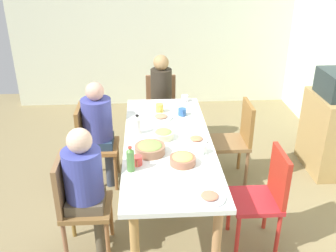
{
  "coord_description": "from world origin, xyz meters",
  "views": [
    {
      "loc": [
        3.1,
        -0.19,
        2.39
      ],
      "look_at": [
        0.0,
        0.0,
        0.91
      ],
      "focal_mm": 40.72,
      "sensor_mm": 36.0,
      "label": 1
    }
  ],
  "objects": [
    {
      "name": "person_0",
      "position": [
        -1.33,
        0.0,
        0.71
      ],
      "size": [
        0.3,
        0.3,
        1.21
      ],
      "color": "brown",
      "rests_on": "ground_plane"
    },
    {
      "name": "chair_0",
      "position": [
        -1.43,
        0.0,
        0.51
      ],
      "size": [
        0.4,
        0.4,
        0.9
      ],
      "color": "olive",
      "rests_on": "ground_plane"
    },
    {
      "name": "chair_1",
      "position": [
        -0.52,
        -0.78,
        0.51
      ],
      "size": [
        0.4,
        0.4,
        0.9
      ],
      "color": "#946232",
      "rests_on": "ground_plane"
    },
    {
      "name": "bottle_0",
      "position": [
        0.49,
        -0.33,
        0.86
      ],
      "size": [
        0.06,
        0.06,
        0.22
      ],
      "color": "#51833F",
      "rests_on": "dining_table"
    },
    {
      "name": "chair_4",
      "position": [
        -0.52,
        0.78,
        0.51
      ],
      "size": [
        0.4,
        0.4,
        0.9
      ],
      "color": "olive",
      "rests_on": "ground_plane"
    },
    {
      "name": "wall_left",
      "position": [
        -2.9,
        0.0,
        1.3
      ],
      "size": [
        0.12,
        4.49,
        2.6
      ],
      "primitive_type": "cube",
      "color": "silver",
      "rests_on": "ground_plane"
    },
    {
      "name": "plate_1",
      "position": [
        -0.5,
        -0.04,
        0.78
      ],
      "size": [
        0.23,
        0.23,
        0.04
      ],
      "color": "silver",
      "rests_on": "dining_table"
    },
    {
      "name": "cup_1",
      "position": [
        0.41,
        -0.28,
        0.8
      ],
      "size": [
        0.12,
        0.08,
        0.07
      ],
      "color": "#CF433C",
      "rests_on": "dining_table"
    },
    {
      "name": "bottle_1",
      "position": [
        -0.17,
        -0.28,
        0.85
      ],
      "size": [
        0.06,
        0.06,
        0.19
      ],
      "color": "silver",
      "rests_on": "dining_table"
    },
    {
      "name": "plate_0",
      "position": [
        0.9,
        0.24,
        0.78
      ],
      "size": [
        0.23,
        0.23,
        0.04
      ],
      "color": "white",
      "rests_on": "dining_table"
    },
    {
      "name": "bowl_2",
      "position": [
        0.22,
        -0.17,
        0.81
      ],
      "size": [
        0.26,
        0.26,
        0.09
      ],
      "color": "#936A4D",
      "rests_on": "dining_table"
    },
    {
      "name": "dining_table",
      "position": [
        0.0,
        0.0,
        0.68
      ],
      "size": [
        2.09,
        0.81,
        0.76
      ],
      "color": "white",
      "rests_on": "ground_plane"
    },
    {
      "name": "person_3",
      "position": [
        0.52,
        -0.69,
        0.7
      ],
      "size": [
        0.31,
        0.31,
        1.16
      ],
      "color": "brown",
      "rests_on": "ground_plane"
    },
    {
      "name": "plate_2",
      "position": [
        0.02,
        0.26,
        0.78
      ],
      "size": [
        0.21,
        0.21,
        0.04
      ],
      "color": "silver",
      "rests_on": "dining_table"
    },
    {
      "name": "cup_2",
      "position": [
        -0.97,
        0.25,
        0.8
      ],
      "size": [
        0.11,
        0.08,
        0.07
      ],
      "color": "white",
      "rests_on": "dining_table"
    },
    {
      "name": "cup_0",
      "position": [
        0.25,
        0.28,
        0.8
      ],
      "size": [
        0.12,
        0.09,
        0.08
      ],
      "color": "white",
      "rests_on": "dining_table"
    },
    {
      "name": "bowl_0",
      "position": [
        0.42,
        0.09,
        0.8
      ],
      "size": [
        0.21,
        0.21,
        0.08
      ],
      "color": "#9F644A",
      "rests_on": "dining_table"
    },
    {
      "name": "side_cabinet",
      "position": [
        -0.66,
        1.89,
        0.45
      ],
      "size": [
        0.7,
        0.44,
        0.9
      ],
      "primitive_type": "cube",
      "color": "#A7864F",
      "rests_on": "ground_plane"
    },
    {
      "name": "cup_3",
      "position": [
        -0.57,
        0.19,
        0.8
      ],
      "size": [
        0.12,
        0.09,
        0.08
      ],
      "color": "#315E9B",
      "rests_on": "dining_table"
    },
    {
      "name": "ground_plane",
      "position": [
        0.0,
        0.0,
        0.0
      ],
      "size": [
        6.82,
        6.82,
        0.0
      ],
      "primitive_type": "plane",
      "color": "olive"
    },
    {
      "name": "person_1",
      "position": [
        -0.52,
        -0.69,
        0.7
      ],
      "size": [
        0.31,
        0.31,
        1.16
      ],
      "color": "#342E42",
      "rests_on": "ground_plane"
    },
    {
      "name": "chair_2",
      "position": [
        0.52,
        0.78,
        0.51
      ],
      "size": [
        0.4,
        0.4,
        0.9
      ],
      "color": "#B52329",
      "rests_on": "ground_plane"
    },
    {
      "name": "bowl_1",
      "position": [
        -0.05,
        -0.04,
        0.8
      ],
      "size": [
        0.19,
        0.19,
        0.08
      ],
      "color": "beige",
      "rests_on": "dining_table"
    },
    {
      "name": "chair_3",
      "position": [
        0.52,
        -0.78,
        0.51
      ],
      "size": [
        0.4,
        0.4,
        0.9
      ],
      "color": "brown",
      "rests_on": "ground_plane"
    },
    {
      "name": "cup_4",
      "position": [
        -0.68,
        -0.05,
        0.81
      ],
      "size": [
        0.12,
        0.08,
        0.09
      ],
      "color": "#E8CA4D",
      "rests_on": "dining_table"
    }
  ]
}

